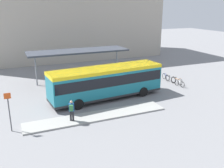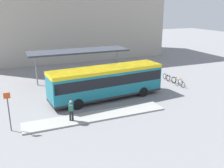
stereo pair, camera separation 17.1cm
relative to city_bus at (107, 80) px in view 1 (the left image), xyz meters
The scene contains 12 objects.
ground_plane 1.74m from the city_bus, behind, with size 120.00×120.00×0.00m, color gray.
curb_island 4.50m from the city_bus, 122.29° to the right, with size 11.27×1.80×0.12m.
city_bus is the anchor object (origin of this frame).
pedestrian_waiting 5.73m from the city_bus, 139.22° to the right, with size 0.44×0.48×1.59m.
bicycle_white 8.66m from the city_bus, ahead, with size 0.48×1.54×0.67m.
bicycle_orange 9.02m from the city_bus, ahead, with size 0.48×1.72×0.74m.
bicycle_black 8.95m from the city_bus, 13.11° to the left, with size 0.48×1.67×0.72m.
bicycle_blue 9.20m from the city_bus, 18.51° to the left, with size 0.48×1.64×0.71m.
station_shelter 6.94m from the city_bus, 96.44° to the left, with size 11.22×3.26×3.54m.
potted_planter_near_shelter 4.67m from the city_bus, 107.58° to the left, with size 0.72×0.72×1.11m.
platform_sign 9.17m from the city_bus, 158.12° to the right, with size 0.44×0.08×2.80m.
station_building 23.24m from the city_bus, 85.25° to the left, with size 29.72×12.46×14.61m.
Camera 1 is at (-8.20, -20.44, 8.30)m, focal length 40.00 mm.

